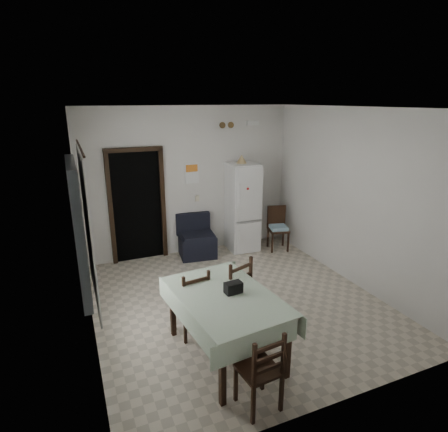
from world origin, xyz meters
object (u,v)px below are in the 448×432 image
dining_table (225,325)px  dining_chair_near_head (259,368)px  dining_chair_far_left (191,301)px  navy_seat (197,236)px  dining_chair_far_right (231,291)px  fridge (243,207)px  corner_chair (278,229)px

dining_table → dining_chair_near_head: dining_chair_near_head is taller
dining_chair_far_left → dining_chair_near_head: (0.23, -1.47, -0.02)m
navy_seat → dining_chair_far_left: 2.59m
dining_chair_far_left → dining_chair_far_right: (0.57, -0.01, 0.04)m
dining_chair_far_left → fridge: bearing=-135.9°
corner_chair → dining_chair_near_head: (-2.35, -3.56, 0.00)m
navy_seat → dining_chair_far_left: dining_chair_far_left is taller
corner_chair → dining_chair_far_right: 2.91m
corner_chair → dining_table: size_ratio=0.57×
navy_seat → dining_table: navy_seat is taller
dining_chair_far_right → dining_table: bearing=40.6°
fridge → navy_seat: 1.10m
navy_seat → dining_chair_near_head: bearing=-92.8°
fridge → corner_chair: fridge is taller
corner_chair → dining_chair_far_left: dining_chair_far_left is taller
fridge → dining_chair_far_left: bearing=-125.6°
dining_chair_near_head → navy_seat: bearing=-105.5°
dining_table → dining_chair_far_left: size_ratio=1.67×
navy_seat → corner_chair: (1.66, -0.33, 0.04)m
dining_chair_far_left → dining_chair_near_head: bearing=91.0°
dining_chair_far_right → dining_chair_near_head: (-0.34, -1.45, -0.06)m
corner_chair → dining_chair_far_left: bearing=-127.0°
navy_seat → corner_chair: 1.69m
corner_chair → dining_chair_far_right: dining_chair_far_right is taller
fridge → dining_chair_far_right: 2.80m
dining_chair_far_right → fridge: bearing=-138.7°
dining_chair_far_right → dining_chair_near_head: bearing=56.9°
fridge → corner_chair: 0.87m
dining_chair_far_right → dining_chair_near_head: dining_chair_far_right is taller
dining_chair_near_head → fridge: bearing=-118.8°
corner_chair → dining_chair_far_left: (-2.57, -2.09, 0.02)m
dining_table → dining_chair_near_head: (-0.01, -0.87, 0.04)m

